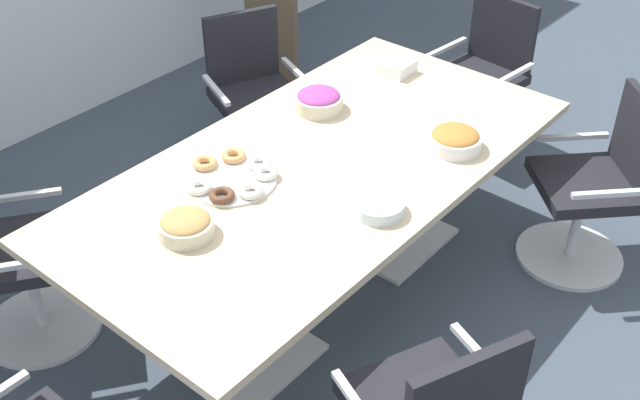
% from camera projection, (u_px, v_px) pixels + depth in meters
% --- Properties ---
extents(ground_plane, '(10.00, 10.00, 0.01)m').
position_uv_depth(ground_plane, '(320.00, 291.00, 3.89)').
color(ground_plane, '#3D4754').
extents(conference_table, '(2.40, 1.20, 0.75)m').
position_uv_depth(conference_table, '(320.00, 186.00, 3.52)').
color(conference_table, '#CCB793').
rests_on(conference_table, ground).
extents(office_chair_0, '(0.76, 0.76, 0.91)m').
position_uv_depth(office_chair_0, '(594.00, 193.00, 3.86)').
color(office_chair_0, silver).
rests_on(office_chair_0, ground).
extents(office_chair_1, '(0.60, 0.60, 0.91)m').
position_uv_depth(office_chair_1, '(481.00, 84.00, 4.77)').
color(office_chair_1, silver).
rests_on(office_chair_1, ground).
extents(office_chair_2, '(0.71, 0.71, 0.91)m').
position_uv_depth(office_chair_2, '(255.00, 104.00, 4.57)').
color(office_chair_2, silver).
rests_on(office_chair_2, ground).
extents(office_chair_3, '(0.75, 0.75, 0.91)m').
position_uv_depth(office_chair_3, '(12.00, 263.00, 3.43)').
color(office_chair_3, silver).
rests_on(office_chair_3, ground).
extents(snack_bowl_candy_mix, '(0.24, 0.24, 0.11)m').
position_uv_depth(snack_bowl_candy_mix, '(319.00, 100.00, 3.80)').
color(snack_bowl_candy_mix, beige).
rests_on(snack_bowl_candy_mix, conference_table).
extents(snack_bowl_pretzels, '(0.24, 0.24, 0.10)m').
position_uv_depth(snack_bowl_pretzels, '(455.00, 139.00, 3.52)').
color(snack_bowl_pretzels, white).
rests_on(snack_bowl_pretzels, conference_table).
extents(snack_bowl_cookies, '(0.22, 0.22, 0.09)m').
position_uv_depth(snack_bowl_cookies, '(186.00, 225.00, 3.01)').
color(snack_bowl_cookies, beige).
rests_on(snack_bowl_cookies, conference_table).
extents(donut_platter, '(0.40, 0.40, 0.04)m').
position_uv_depth(donut_platter, '(233.00, 177.00, 3.33)').
color(donut_platter, white).
rests_on(donut_platter, conference_table).
extents(plate_stack, '(0.21, 0.21, 0.05)m').
position_uv_depth(plate_stack, '(379.00, 207.00, 3.14)').
color(plate_stack, white).
rests_on(plate_stack, conference_table).
extents(napkin_pile, '(0.16, 0.16, 0.07)m').
position_uv_depth(napkin_pile, '(397.00, 67.00, 4.12)').
color(napkin_pile, white).
rests_on(napkin_pile, conference_table).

